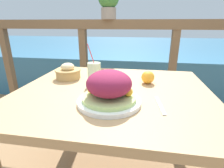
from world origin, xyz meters
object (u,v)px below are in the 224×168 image
Objects in this scene: drink_glass at (94,74)px; potted_plant at (109,2)px; salad_plate at (109,89)px; bread_basket at (68,72)px.

drink_glass is 0.86× the size of potted_plant.
salad_plate is 1.04× the size of potted_plant.
salad_plate is 1.72× the size of bread_basket.
salad_plate is 1.16m from potted_plant.
salad_plate is at bearing -44.52° from bread_basket.
potted_plant reaches higher than bread_basket.
salad_plate is 1.20× the size of drink_glass.
potted_plant is (0.15, 0.71, 0.50)m from bread_basket.
drink_glass is at bearing -23.34° from bread_basket.
salad_plate reaches higher than bread_basket.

